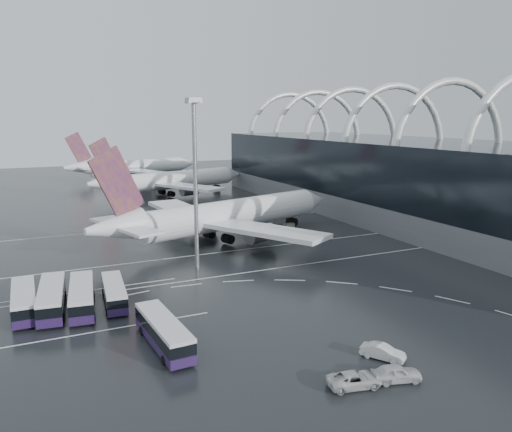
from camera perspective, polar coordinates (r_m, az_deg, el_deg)
name	(u,v)px	position (r m, az deg, el deg)	size (l,w,h in m)	color
ground	(231,271)	(86.67, -2.88, -6.28)	(420.00, 420.00, 0.00)	black
terminal	(425,178)	(134.51, 18.75, 4.17)	(42.00, 160.00, 34.90)	#5C5E61
lane_marking_near	(235,274)	(84.91, -2.36, -6.65)	(120.00, 0.25, 0.01)	silver
lane_marking_mid	(208,254)	(97.44, -5.54, -4.32)	(120.00, 0.25, 0.01)	silver
lane_marking_far	(169,226)	(123.46, -9.89, -1.10)	(120.00, 0.25, 0.01)	silver
bus_bay_line_south	(101,331)	(66.39, -17.35, -12.43)	(28.00, 0.25, 0.01)	silver
bus_bay_line_north	(85,291)	(81.27, -18.92, -8.10)	(28.00, 0.25, 0.01)	silver
airliner_main	(222,216)	(106.21, -3.89, -0.05)	(61.29, 53.07, 21.15)	white
airliner_gate_b	(169,181)	(169.55, -9.91, 3.97)	(57.28, 50.77, 20.14)	white
airliner_gate_c	(131,167)	(218.45, -14.11, 5.42)	(56.97, 51.90, 20.33)	white
bus_row_near_a	(24,300)	(75.10, -25.01, -8.73)	(3.20, 13.23, 3.26)	#231542
bus_row_near_b	(52,298)	(74.35, -22.33, -8.62)	(4.57, 14.24, 3.44)	#231542
bus_row_near_c	(82,296)	(73.67, -19.30, -8.61)	(4.66, 14.02, 3.39)	#231542
bus_row_near_d	(114,292)	(74.45, -15.90, -8.37)	(3.75, 12.30, 2.98)	#231542
bus_row_far_c	(164,332)	(59.96, -10.51, -12.86)	(3.83, 13.47, 3.28)	#231542
van_curve_a	(354,380)	(52.46, 11.19, -17.87)	(2.53, 5.48, 1.52)	silver
van_curve_b	(396,373)	(54.27, 15.73, -16.91)	(2.06, 5.11, 1.74)	silver
van_curve_c	(383,352)	(58.33, 14.28, -14.83)	(1.69, 4.86, 1.60)	silver
floodlight_mast	(195,164)	(84.94, -7.00, 5.96)	(2.24, 2.24, 29.21)	gray
gse_cart_belly_b	(259,225)	(119.90, 0.35, -1.04)	(1.95, 1.15, 1.06)	slate
gse_cart_belly_d	(289,226)	(118.66, 3.82, -1.15)	(2.32, 1.37, 1.26)	slate
gse_cart_belly_e	(231,226)	(119.42, -2.82, -1.11)	(1.90, 1.12, 1.04)	gold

